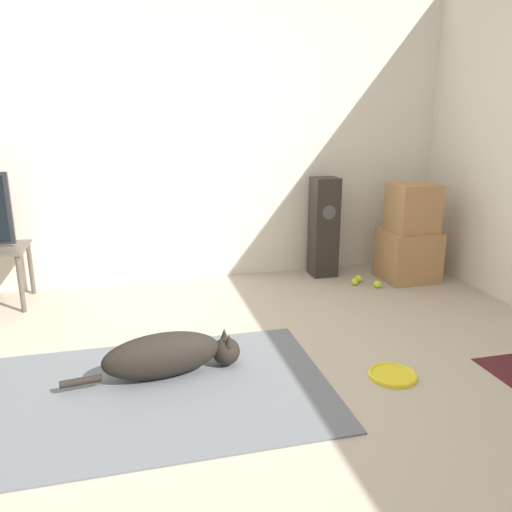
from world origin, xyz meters
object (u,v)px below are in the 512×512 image
dog (169,355)px  frisbee (392,375)px  tennis_ball_near_speaker (358,279)px  floor_speaker (324,227)px  cardboard_box_lower (408,255)px  tennis_ball_by_boxes (355,282)px  tennis_ball_loose_on_carpet (377,284)px  cardboard_box_upper (413,208)px

dog → frisbee: (1.22, -0.31, -0.12)m
frisbee → tennis_ball_near_speaker: tennis_ball_near_speaker is taller
floor_speaker → dog: bearing=-134.2°
frisbee → cardboard_box_lower: cardboard_box_lower is taller
tennis_ball_by_boxes → floor_speaker: bearing=114.6°
tennis_ball_by_boxes → tennis_ball_loose_on_carpet: bearing=-36.2°
cardboard_box_lower → floor_speaker: bearing=155.7°
dog → floor_speaker: 2.23m
floor_speaker → tennis_ball_near_speaker: floor_speaker is taller
frisbee → tennis_ball_by_boxes: 1.61m
frisbee → tennis_ball_loose_on_carpet: 1.55m
cardboard_box_upper → tennis_ball_by_boxes: cardboard_box_upper is taller
cardboard_box_lower → tennis_ball_near_speaker: 0.50m
floor_speaker → tennis_ball_near_speaker: 0.56m
frisbee → tennis_ball_near_speaker: (0.55, 1.60, 0.02)m
cardboard_box_upper → tennis_ball_loose_on_carpet: size_ratio=6.37×
frisbee → floor_speaker: bearing=80.6°
frisbee → floor_speaker: 1.97m
tennis_ball_near_speaker → dog: bearing=-143.9°
frisbee → cardboard_box_lower: (1.01, 1.58, 0.21)m
dog → floor_speaker: floor_speaker is taller
dog → tennis_ball_near_speaker: size_ratio=15.07×
cardboard_box_upper → floor_speaker: size_ratio=0.47×
tennis_ball_near_speaker → tennis_ball_loose_on_carpet: 0.20m
cardboard_box_lower → cardboard_box_upper: (0.00, -0.01, 0.43)m
tennis_ball_near_speaker → tennis_ball_loose_on_carpet: bearing=-64.5°
cardboard_box_upper → floor_speaker: bearing=154.8°
tennis_ball_by_boxes → tennis_ball_loose_on_carpet: 0.19m
frisbee → cardboard_box_lower: size_ratio=0.59×
cardboard_box_upper → floor_speaker: (-0.69, 0.33, -0.21)m
floor_speaker → tennis_ball_by_boxes: bearing=-65.4°
dog → tennis_ball_by_boxes: 2.10m
dog → tennis_ball_loose_on_carpet: 2.16m
tennis_ball_near_speaker → tennis_ball_loose_on_carpet: size_ratio=1.00×
floor_speaker → tennis_ball_loose_on_carpet: size_ratio=13.68×
cardboard_box_upper → tennis_ball_near_speaker: bearing=175.3°
dog → cardboard_box_upper: bearing=29.4°
dog → frisbee: size_ratio=3.68×
cardboard_box_upper → tennis_ball_loose_on_carpet: bearing=-158.4°
tennis_ball_near_speaker → tennis_ball_loose_on_carpet: (0.09, -0.18, 0.00)m
cardboard_box_upper → tennis_ball_loose_on_carpet: cardboard_box_upper is taller
dog → tennis_ball_loose_on_carpet: (1.86, 1.11, -0.10)m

